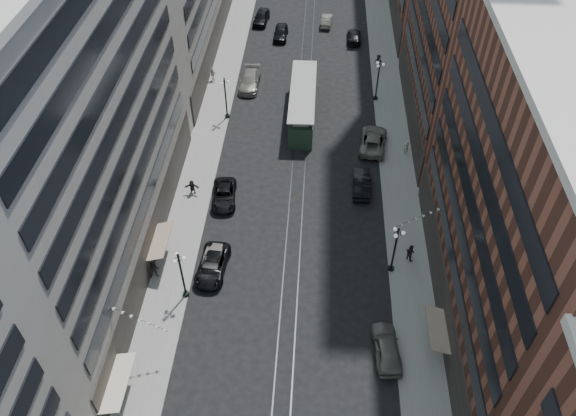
% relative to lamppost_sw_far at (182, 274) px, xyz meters
% --- Properties ---
extents(ground, '(220.00, 220.00, 0.00)m').
position_rel_lamppost_sw_far_xyz_m(ground, '(9.20, 32.00, -3.10)').
color(ground, black).
rests_on(ground, ground).
extents(sidewalk_west, '(4.00, 180.00, 0.15)m').
position_rel_lamppost_sw_far_xyz_m(sidewalk_west, '(-1.80, 42.00, -3.02)').
color(sidewalk_west, gray).
rests_on(sidewalk_west, ground).
extents(sidewalk_east, '(4.00, 180.00, 0.15)m').
position_rel_lamppost_sw_far_xyz_m(sidewalk_east, '(20.20, 42.00, -3.02)').
color(sidewalk_east, gray).
rests_on(sidewalk_east, ground).
extents(rail_west, '(0.12, 180.00, 0.02)m').
position_rel_lamppost_sw_far_xyz_m(rail_west, '(8.50, 42.00, -3.09)').
color(rail_west, '#2D2D33').
rests_on(rail_west, ground).
extents(rail_east, '(0.12, 180.00, 0.02)m').
position_rel_lamppost_sw_far_xyz_m(rail_east, '(9.90, 42.00, -3.09)').
color(rail_east, '#2D2D33').
rests_on(rail_east, ground).
extents(building_west_mid, '(8.00, 36.00, 28.00)m').
position_rel_lamppost_sw_far_xyz_m(building_west_mid, '(-7.80, 5.00, 10.90)').
color(building_west_mid, gray).
rests_on(building_west_mid, ground).
extents(building_east_mid, '(8.00, 30.00, 24.00)m').
position_rel_lamppost_sw_far_xyz_m(building_east_mid, '(26.20, -0.00, 8.90)').
color(building_east_mid, brown).
rests_on(building_east_mid, ground).
extents(lamppost_sw_far, '(1.03, 1.14, 5.52)m').
position_rel_lamppost_sw_far_xyz_m(lamppost_sw_far, '(0.00, 0.00, 0.00)').
color(lamppost_sw_far, black).
rests_on(lamppost_sw_far, sidewalk_west).
extents(lamppost_sw_mid, '(1.03, 1.14, 5.52)m').
position_rel_lamppost_sw_far_xyz_m(lamppost_sw_mid, '(0.00, 27.00, 0.00)').
color(lamppost_sw_mid, black).
rests_on(lamppost_sw_mid, sidewalk_west).
extents(lamppost_se_far, '(1.03, 1.14, 5.52)m').
position_rel_lamppost_sw_far_xyz_m(lamppost_se_far, '(18.40, 4.00, 0.00)').
color(lamppost_se_far, black).
rests_on(lamppost_se_far, sidewalk_east).
extents(lamppost_se_mid, '(1.03, 1.14, 5.52)m').
position_rel_lamppost_sw_far_xyz_m(lamppost_se_mid, '(18.40, 32.00, 0.00)').
color(lamppost_se_mid, black).
rests_on(lamppost_se_mid, sidewalk_east).
extents(streetcar, '(3.02, 13.65, 3.77)m').
position_rel_lamppost_sw_far_xyz_m(streetcar, '(9.20, 27.92, -1.35)').
color(streetcar, '#253B2B').
rests_on(streetcar, ground).
extents(car_2, '(2.94, 5.69, 1.53)m').
position_rel_lamppost_sw_far_xyz_m(car_2, '(1.94, 2.97, -2.33)').
color(car_2, black).
rests_on(car_2, ground).
extents(car_4, '(2.54, 5.28, 1.74)m').
position_rel_lamppost_sw_far_xyz_m(car_4, '(17.37, -4.78, -2.23)').
color(car_4, '#635F58').
rests_on(car_4, ground).
extents(pedestrian_2, '(1.03, 0.73, 1.92)m').
position_rel_lamppost_sw_far_xyz_m(pedestrian_2, '(-3.16, 1.87, -1.99)').
color(pedestrian_2, black).
rests_on(pedestrian_2, sidewalk_west).
extents(car_7, '(2.85, 5.39, 1.44)m').
position_rel_lamppost_sw_far_xyz_m(car_7, '(1.69, 12.44, -2.37)').
color(car_7, black).
rests_on(car_7, ground).
extents(car_8, '(2.59, 6.08, 1.75)m').
position_rel_lamppost_sw_far_xyz_m(car_8, '(2.01, 34.24, -2.22)').
color(car_8, slate).
rests_on(car_8, ground).
extents(car_9, '(2.58, 5.31, 1.75)m').
position_rel_lamppost_sw_far_xyz_m(car_9, '(1.82, 52.34, -2.22)').
color(car_9, black).
rests_on(car_9, ground).
extents(car_10, '(1.94, 5.14, 1.68)m').
position_rel_lamppost_sw_far_xyz_m(car_10, '(16.00, 14.98, -2.26)').
color(car_10, black).
rests_on(car_10, ground).
extents(car_11, '(3.62, 6.51, 1.72)m').
position_rel_lamppost_sw_far_xyz_m(car_11, '(17.60, 22.45, -2.24)').
color(car_11, slate).
rests_on(car_11, ground).
extents(car_12, '(2.11, 4.92, 1.41)m').
position_rel_lamppost_sw_far_xyz_m(car_12, '(16.00, 47.46, -2.39)').
color(car_12, black).
rests_on(car_12, ground).
extents(car_13, '(2.10, 4.93, 1.66)m').
position_rel_lamppost_sw_far_xyz_m(car_13, '(5.16, 47.67, -2.27)').
color(car_13, black).
rests_on(car_13, ground).
extents(car_14, '(1.83, 4.43, 1.43)m').
position_rel_lamppost_sw_far_xyz_m(car_14, '(11.90, 52.18, -2.38)').
color(car_14, '#646359').
rests_on(car_14, ground).
extents(pedestrian_5, '(1.56, 0.45, 1.69)m').
position_rel_lamppost_sw_far_xyz_m(pedestrian_5, '(-1.77, 13.18, -2.10)').
color(pedestrian_5, black).
rests_on(pedestrian_5, sidewalk_west).
extents(pedestrian_6, '(1.18, 0.85, 1.83)m').
position_rel_lamppost_sw_far_xyz_m(pedestrian_6, '(-3.02, 35.23, -2.03)').
color(pedestrian_6, beige).
rests_on(pedestrian_6, sidewalk_west).
extents(pedestrian_7, '(0.98, 0.98, 1.85)m').
position_rel_lamppost_sw_far_xyz_m(pedestrian_7, '(20.18, 5.39, -2.02)').
color(pedestrian_7, black).
rests_on(pedestrian_7, sidewalk_east).
extents(pedestrian_8, '(0.70, 0.61, 1.63)m').
position_rel_lamppost_sw_far_xyz_m(pedestrian_8, '(21.28, 21.27, -2.13)').
color(pedestrian_8, '#B2AA93').
rests_on(pedestrian_8, sidewalk_east).
extents(pedestrian_9, '(1.16, 0.71, 1.68)m').
position_rel_lamppost_sw_far_xyz_m(pedestrian_9, '(19.14, 40.16, -2.11)').
color(pedestrian_9, black).
rests_on(pedestrian_9, sidewalk_east).
extents(car_extra_0, '(1.99, 4.58, 1.46)m').
position_rel_lamppost_sw_far_xyz_m(car_extra_0, '(1.86, 3.30, -2.36)').
color(car_extra_0, slate).
rests_on(car_extra_0, ground).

